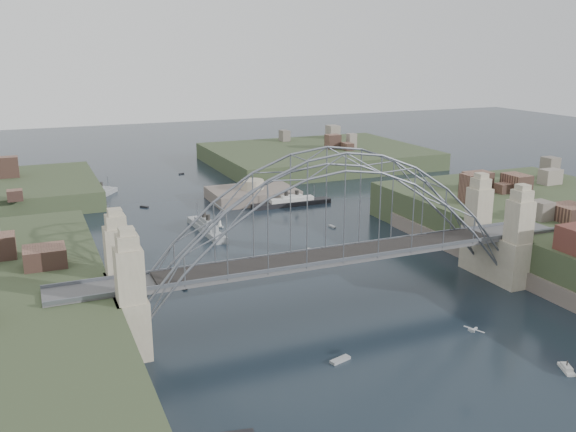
{
  "coord_description": "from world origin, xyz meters",
  "views": [
    {
      "loc": [
        -41.9,
        -80.13,
        39.32
      ],
      "look_at": [
        0.0,
        18.0,
        10.0
      ],
      "focal_mm": 38.73,
      "sensor_mm": 36.0,
      "label": 1
    }
  ],
  "objects_px": {
    "naval_cruiser_near": "(206,228)",
    "ocean_liner": "(292,203)",
    "naval_cruiser_far": "(100,195)",
    "bridge": "(335,230)",
    "fort_island": "(253,201)"
  },
  "relations": [
    {
      "from": "naval_cruiser_near",
      "to": "ocean_liner",
      "type": "bearing_deg",
      "value": 28.18
    },
    {
      "from": "naval_cruiser_near",
      "to": "naval_cruiser_far",
      "type": "height_order",
      "value": "naval_cruiser_near"
    },
    {
      "from": "bridge",
      "to": "fort_island",
      "type": "distance_m",
      "value": 72.14
    },
    {
      "from": "naval_cruiser_near",
      "to": "fort_island",
      "type": "bearing_deg",
      "value": 50.92
    },
    {
      "from": "fort_island",
      "to": "naval_cruiser_far",
      "type": "distance_m",
      "value": 41.1
    },
    {
      "from": "bridge",
      "to": "ocean_liner",
      "type": "distance_m",
      "value": 64.31
    },
    {
      "from": "bridge",
      "to": "fort_island",
      "type": "relative_size",
      "value": 3.82
    },
    {
      "from": "fort_island",
      "to": "ocean_liner",
      "type": "height_order",
      "value": "fort_island"
    },
    {
      "from": "bridge",
      "to": "naval_cruiser_near",
      "type": "distance_m",
      "value": 48.13
    },
    {
      "from": "fort_island",
      "to": "naval_cruiser_far",
      "type": "height_order",
      "value": "fort_island"
    },
    {
      "from": "naval_cruiser_near",
      "to": "bridge",
      "type": "bearing_deg",
      "value": -80.96
    },
    {
      "from": "fort_island",
      "to": "naval_cruiser_near",
      "type": "height_order",
      "value": "fort_island"
    },
    {
      "from": "bridge",
      "to": "ocean_liner",
      "type": "height_order",
      "value": "bridge"
    },
    {
      "from": "fort_island",
      "to": "ocean_liner",
      "type": "relative_size",
      "value": 1.04
    },
    {
      "from": "bridge",
      "to": "naval_cruiser_near",
      "type": "relative_size",
      "value": 4.33
    }
  ]
}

